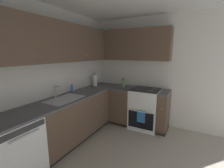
{
  "coord_description": "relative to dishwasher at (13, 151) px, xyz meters",
  "views": [
    {
      "loc": [
        -1.72,
        -0.55,
        1.68
      ],
      "look_at": [
        0.97,
        0.9,
        1.07
      ],
      "focal_mm": 24.78,
      "sensor_mm": 36.0,
      "label": 1
    }
  ],
  "objects": [
    {
      "name": "countertop_back",
      "position": [
        1.16,
        0.0,
        0.44
      ],
      "size": [
        2.91,
        0.6,
        0.03
      ],
      "primitive_type": "cube",
      "color": "#4C4C51",
      "rests_on": "lower_cabinets_back"
    },
    {
      "name": "faucet",
      "position": [
        0.93,
        0.18,
        0.59
      ],
      "size": [
        0.07,
        0.16,
        0.22
      ],
      "color": "silver",
      "rests_on": "countertop_back"
    },
    {
      "name": "lower_cabinets_right",
      "position": [
        2.31,
        -0.8,
        0.0
      ],
      "size": [
        0.62,
        1.28,
        0.85
      ],
      "color": "brown",
      "rests_on": "ground_plane"
    },
    {
      "name": "dishwasher",
      "position": [
        0.0,
        0.0,
        0.0
      ],
      "size": [
        0.6,
        0.63,
        0.85
      ],
      "color": "white",
      "rests_on": "ground_plane"
    },
    {
      "name": "countertop_right",
      "position": [
        2.31,
        -0.8,
        0.44
      ],
      "size": [
        0.6,
        1.28,
        0.03
      ],
      "color": "#4C4C51",
      "rests_on": "lower_cabinets_right"
    },
    {
      "name": "wall_back",
      "position": [
        0.74,
        0.33,
        0.82
      ],
      "size": [
        3.83,
        0.05,
        2.49
      ],
      "primitive_type": "cube",
      "color": "silver",
      "rests_on": "ground_plane"
    },
    {
      "name": "paper_towel_roll",
      "position": [
        2.13,
        0.16,
        0.59
      ],
      "size": [
        0.11,
        0.11,
        0.33
      ],
      "color": "white",
      "rests_on": "countertop_back"
    },
    {
      "name": "sink",
      "position": [
        0.93,
        -0.03,
        0.42
      ],
      "size": [
        0.67,
        0.4,
        0.1
      ],
      "color": "#B7B7BC",
      "rests_on": "countertop_back"
    },
    {
      "name": "oil_bottle",
      "position": [
        2.31,
        -0.53,
        0.56
      ],
      "size": [
        0.08,
        0.08,
        0.21
      ],
      "color": "#729E66",
      "rests_on": "countertop_right"
    },
    {
      "name": "upper_cabinets_right",
      "position": [
        2.45,
        -0.62,
        1.44
      ],
      "size": [
        0.32,
        1.83,
        0.69
      ],
      "color": "brown"
    },
    {
      "name": "upper_cabinets_back",
      "position": [
        1.0,
        0.14,
        1.44
      ],
      "size": [
        2.59,
        0.34,
        0.69
      ],
      "color": "brown"
    },
    {
      "name": "lower_cabinets_back",
      "position": [
        1.16,
        0.0,
        0.0
      ],
      "size": [
        1.71,
        0.62,
        0.85
      ],
      "color": "brown",
      "rests_on": "ground_plane"
    },
    {
      "name": "soap_bottle",
      "position": [
        1.34,
        0.18,
        0.53
      ],
      "size": [
        0.05,
        0.05,
        0.17
      ],
      "color": "#3F72BF",
      "rests_on": "countertop_back"
    },
    {
      "name": "oven_range",
      "position": [
        2.33,
        -1.08,
        0.02
      ],
      "size": [
        0.68,
        0.62,
        1.03
      ],
      "color": "white",
      "rests_on": "ground_plane"
    },
    {
      "name": "wall_right",
      "position": [
        2.64,
        -1.45,
        0.82
      ],
      "size": [
        0.05,
        3.6,
        2.49
      ],
      "primitive_type": "cube",
      "color": "silver",
      "rests_on": "ground_plane"
    }
  ]
}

